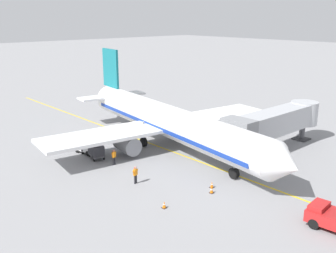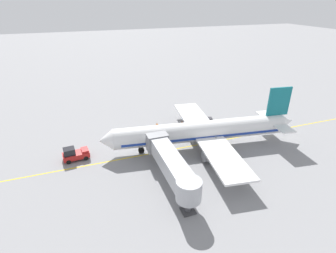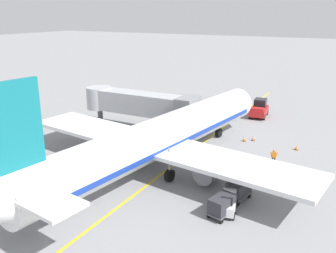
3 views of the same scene
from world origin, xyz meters
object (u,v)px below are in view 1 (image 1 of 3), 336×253
Objects in this scene: ground_crew_wing_walker at (135,174)px; safety_cone_nose_left at (164,205)px; baggage_cart_second_in_train at (84,143)px; safety_cone_wing_tip at (212,190)px; baggage_tug_lead at (87,147)px; baggage_cart_front at (96,150)px; parked_airliner at (167,121)px; jet_bridge at (276,122)px; safety_cone_nose_right at (212,185)px; ground_crew_loader at (114,156)px.

safety_cone_nose_left is at bearing 77.28° from ground_crew_wing_walker.
ground_crew_wing_walker is 5.65m from safety_cone_nose_left.
baggage_cart_second_in_train is 17.66m from safety_cone_wing_tip.
baggage_tug_lead is at bearing -97.83° from safety_cone_nose_left.
safety_cone_wing_tip is at bearing 101.37° from baggage_cart_front.
ground_crew_wing_walker is at bearing 83.99° from baggage_cart_front.
baggage_cart_front is at bearing 84.94° from baggage_cart_second_in_train.
baggage_cart_front reaches higher than safety_cone_wing_tip.
parked_airliner reaches higher than safety_cone_nose_left.
jet_bridge is 22.28m from baggage_cart_second_in_train.
parked_airliner is 2.37× the size of jet_bridge.
baggage_cart_second_in_train is at bearing -33.15° from parked_airliner.
ground_crew_wing_walker is at bearing -49.65° from safety_cone_nose_right.
baggage_cart_second_in_train is (8.20, -5.36, -2.24)m from parked_airliner.
parked_airliner is 22.08× the size of ground_crew_loader.
jet_bridge is at bearing 145.54° from baggage_cart_front.
baggage_tug_lead is 4.57× the size of safety_cone_wing_tip.
ground_crew_loader is 2.86× the size of safety_cone_nose_right.
baggage_cart_second_in_train is 5.95m from ground_crew_loader.
safety_cone_nose_right is 1.14m from safety_cone_wing_tip.
safety_cone_nose_right is at bearing 9.02° from jet_bridge.
safety_cone_nose_left is (2.19, 15.95, -0.42)m from baggage_tug_lead.
baggage_cart_second_in_train is at bearing -102.54° from baggage_tug_lead.
safety_cone_nose_right is at bearing -179.73° from safety_cone_nose_left.
jet_bridge is 26.70× the size of safety_cone_wing_tip.
parked_airliner is at bearing -47.73° from jet_bridge.
ground_crew_wing_walker reaches higher than baggage_cart_second_in_train.
ground_crew_wing_walker reaches higher than baggage_tug_lead.
safety_cone_nose_left is 5.05m from safety_cone_wing_tip.
baggage_tug_lead is 10.52m from ground_crew_wing_walker.
safety_cone_nose_right is at bearing 67.46° from parked_airliner.
ground_crew_loader reaches higher than safety_cone_nose_right.
ground_crew_loader is at bearing -72.48° from safety_cone_nose_right.
safety_cone_nose_left is 1.00× the size of safety_cone_wing_tip.
parked_airliner is 63.25× the size of safety_cone_wing_tip.
baggage_tug_lead is 1.60× the size of ground_crew_wing_walker.
ground_crew_wing_walker is (17.76, -3.36, -2.50)m from jet_bridge.
parked_airliner is at bearing -112.54° from safety_cone_nose_right.
jet_bridge is 5.29× the size of baggage_cart_second_in_train.
ground_crew_wing_walker is at bearing 84.25° from baggage_cart_second_in_train.
parked_airliner is 10.05m from baggage_cart_second_in_train.
jet_bridge reaches higher than safety_cone_wing_tip.
baggage_tug_lead is 1.60× the size of ground_crew_loader.
jet_bridge is 26.70× the size of safety_cone_nose_left.
baggage_cart_front is (0.09, 2.24, 0.24)m from baggage_tug_lead.
safety_cone_wing_tip is at bearing 65.27° from parked_airliner.
ground_crew_wing_walker is 7.17m from safety_cone_nose_right.
jet_bridge reaches higher than ground_crew_loader.
baggage_tug_lead is 0.91× the size of baggage_cart_second_in_train.
safety_cone_wing_tip is at bearing 121.33° from ground_crew_wing_walker.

